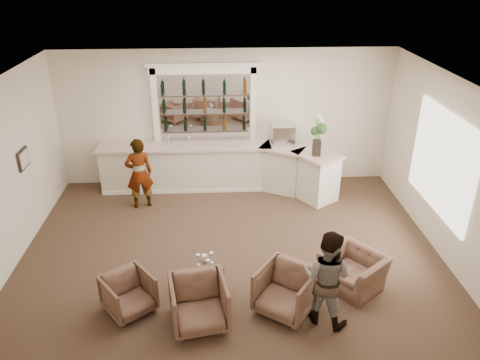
# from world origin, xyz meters

# --- Properties ---
(ground) EXTENTS (8.00, 8.00, 0.00)m
(ground) POSITION_xyz_m (0.00, 0.00, 0.00)
(ground) COLOR brown
(ground) RESTS_ON ground
(room_shell) EXTENTS (8.04, 7.02, 3.32)m
(room_shell) POSITION_xyz_m (0.16, 0.71, 2.34)
(room_shell) COLOR beige
(room_shell) RESTS_ON ground
(bar_counter) EXTENTS (5.72, 1.80, 1.14)m
(bar_counter) POSITION_xyz_m (-0.16, 3.00, 0.57)
(bar_counter) COLOR white
(bar_counter) RESTS_ON ground
(back_bar_alcove) EXTENTS (2.64, 0.25, 3.00)m
(back_bar_alcove) POSITION_xyz_m (-0.50, 3.41, 2.03)
(back_bar_alcove) COLOR white
(back_bar_alcove) RESTS_ON ground
(cocktail_table) EXTENTS (0.63, 0.63, 0.50)m
(cocktail_table) POSITION_xyz_m (-0.46, -0.85, 0.25)
(cocktail_table) COLOR #4D3521
(cocktail_table) RESTS_ON ground
(sommelier) EXTENTS (0.69, 0.55, 1.64)m
(sommelier) POSITION_xyz_m (-1.97, 2.21, 0.82)
(sommelier) COLOR gray
(sommelier) RESTS_ON ground
(guest) EXTENTS (0.98, 0.92, 1.60)m
(guest) POSITION_xyz_m (1.38, -1.67, 0.80)
(guest) COLOR gray
(guest) RESTS_ON ground
(armchair_left) EXTENTS (1.00, 1.00, 0.66)m
(armchair_left) POSITION_xyz_m (-1.69, -1.30, 0.33)
(armchair_left) COLOR brown
(armchair_left) RESTS_ON ground
(armchair_center) EXTENTS (0.98, 1.00, 0.79)m
(armchair_center) POSITION_xyz_m (-0.56, -1.65, 0.39)
(armchair_center) COLOR brown
(armchair_center) RESTS_ON ground
(armchair_right) EXTENTS (1.17, 1.18, 0.78)m
(armchair_right) POSITION_xyz_m (0.82, -1.42, 0.39)
(armchair_right) COLOR brown
(armchair_right) RESTS_ON ground
(armchair_far) EXTENTS (1.28, 1.30, 0.64)m
(armchair_far) POSITION_xyz_m (2.06, -0.87, 0.32)
(armchair_far) COLOR brown
(armchair_far) RESTS_ON ground
(espresso_machine) EXTENTS (0.54, 0.46, 0.47)m
(espresso_machine) POSITION_xyz_m (1.34, 3.06, 1.37)
(espresso_machine) COLOR silver
(espresso_machine) RESTS_ON bar_counter
(flower_vase) EXTENTS (0.25, 0.25, 0.96)m
(flower_vase) POSITION_xyz_m (1.99, 2.29, 1.68)
(flower_vase) COLOR black
(flower_vase) RESTS_ON bar_counter
(wine_glass_bar_left) EXTENTS (0.07, 0.07, 0.21)m
(wine_glass_bar_left) POSITION_xyz_m (-1.36, 3.03, 1.25)
(wine_glass_bar_left) COLOR white
(wine_glass_bar_left) RESTS_ON bar_counter
(wine_glass_bar_right) EXTENTS (0.07, 0.07, 0.21)m
(wine_glass_bar_right) POSITION_xyz_m (-0.88, 3.06, 1.25)
(wine_glass_bar_right) COLOR white
(wine_glass_bar_right) RESTS_ON bar_counter
(wine_glass_tbl_a) EXTENTS (0.07, 0.07, 0.21)m
(wine_glass_tbl_a) POSITION_xyz_m (-0.58, -0.82, 0.60)
(wine_glass_tbl_a) COLOR white
(wine_glass_tbl_a) RESTS_ON cocktail_table
(wine_glass_tbl_b) EXTENTS (0.07, 0.07, 0.21)m
(wine_glass_tbl_b) POSITION_xyz_m (-0.36, -0.77, 0.60)
(wine_glass_tbl_b) COLOR white
(wine_glass_tbl_b) RESTS_ON cocktail_table
(wine_glass_tbl_c) EXTENTS (0.07, 0.07, 0.21)m
(wine_glass_tbl_c) POSITION_xyz_m (-0.42, -0.98, 0.60)
(wine_glass_tbl_c) COLOR white
(wine_glass_tbl_c) RESTS_ON cocktail_table
(napkin_holder) EXTENTS (0.08, 0.08, 0.12)m
(napkin_holder) POSITION_xyz_m (-0.48, -0.71, 0.56)
(napkin_holder) COLOR white
(napkin_holder) RESTS_ON cocktail_table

